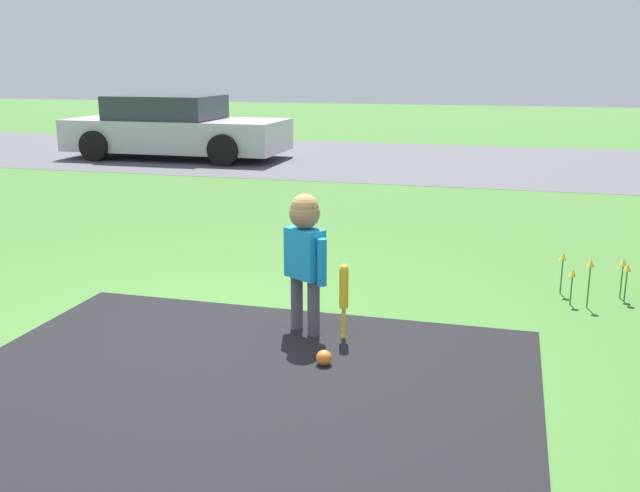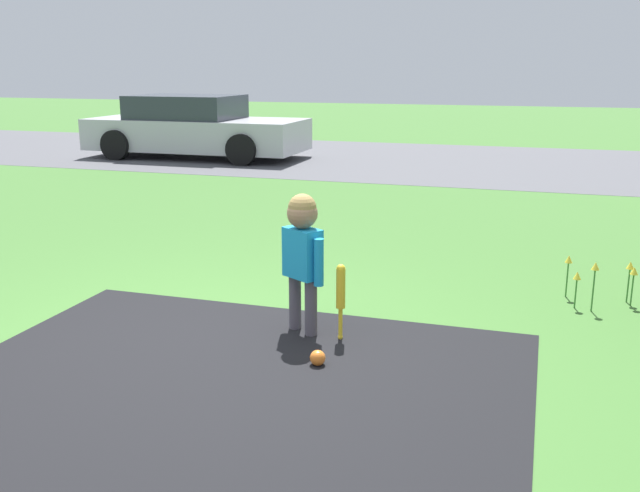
% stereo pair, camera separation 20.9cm
% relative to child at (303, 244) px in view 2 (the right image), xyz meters
% --- Properties ---
extents(ground_plane, '(60.00, 60.00, 0.00)m').
position_rel_child_xyz_m(ground_plane, '(-0.54, -0.58, -0.64)').
color(ground_plane, '#3D6B2D').
extents(street_strip, '(40.00, 6.00, 0.01)m').
position_rel_child_xyz_m(street_strip, '(-0.54, 9.43, -0.64)').
color(street_strip, '#4C4C51').
rests_on(street_strip, ground).
extents(child, '(0.36, 0.27, 0.99)m').
position_rel_child_xyz_m(child, '(0.00, 0.00, 0.00)').
color(child, '#4C4751').
rests_on(child, ground).
extents(baseball_bat, '(0.06, 0.06, 0.54)m').
position_rel_child_xyz_m(baseball_bat, '(0.29, -0.06, -0.30)').
color(baseball_bat, yellow).
rests_on(baseball_bat, ground).
extents(sports_ball, '(0.10, 0.10, 0.10)m').
position_rel_child_xyz_m(sports_ball, '(0.28, -0.52, -0.59)').
color(sports_ball, orange).
rests_on(sports_ball, ground).
extents(parked_car, '(4.34, 1.91, 1.24)m').
position_rel_child_xyz_m(parked_car, '(-5.24, 8.59, -0.06)').
color(parked_car, '#B7B7BC').
rests_on(parked_car, ground).
extents(flower_bed, '(0.54, 0.37, 0.39)m').
position_rel_child_xyz_m(flower_bed, '(2.03, 1.25, -0.36)').
color(flower_bed, '#38702D').
rests_on(flower_bed, ground).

